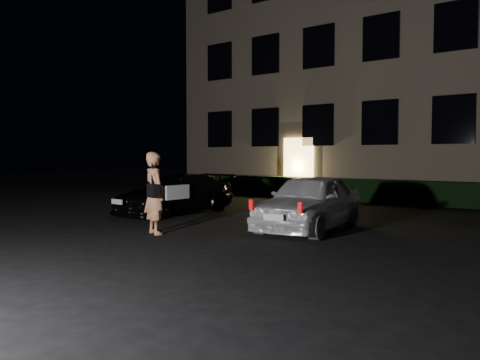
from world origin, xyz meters
The scene contains 6 objects.
ground centered at (0.00, 0.00, 0.00)m, with size 80.00×80.00×0.00m, color black.
building centered at (0.00, 14.99, 6.00)m, with size 20.00×8.11×12.00m.
hedge centered at (0.00, 10.50, 0.42)m, with size 15.00×0.70×0.85m, color black.
sedan centered at (-3.59, 3.58, 0.59)m, with size 1.85×4.22×1.18m.
hatch centered at (1.11, 3.27, 0.66)m, with size 1.93×4.01×1.32m.
man centered at (-1.36, 0.63, 0.92)m, with size 0.78×0.66×1.83m.
Camera 1 is at (6.30, -6.57, 1.75)m, focal length 35.00 mm.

